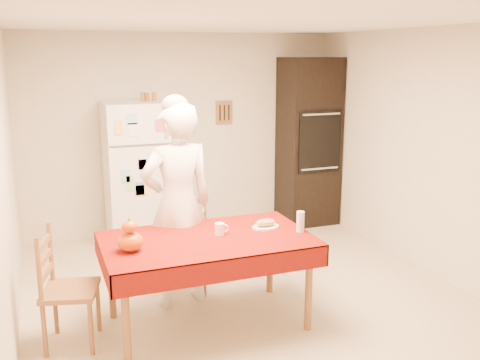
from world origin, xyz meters
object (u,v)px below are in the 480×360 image
chair_far (186,237)px  chair_left (61,284)px  dining_table (207,246)px  pumpkin_lower (130,242)px  wine_glass (300,222)px  bread_plate (266,227)px  seated_woman (178,205)px  oven_cabinet (308,142)px  refrigerator (139,174)px  coffee_mug (220,229)px

chair_far → chair_left: size_ratio=1.00×
dining_table → pumpkin_lower: 0.66m
wine_glass → chair_left: bearing=174.1°
bread_plate → dining_table: bearing=-173.2°
seated_woman → wine_glass: seated_woman is taller
oven_cabinet → chair_left: oven_cabinet is taller
refrigerator → chair_far: size_ratio=1.79×
chair_left → seated_woman: bearing=-53.3°
dining_table → coffee_mug: 0.17m
wine_glass → refrigerator: bearing=111.6°
coffee_mug → bread_plate: (0.43, 0.03, -0.04)m
dining_table → wine_glass: wine_glass is taller
oven_cabinet → dining_table: (-2.13, -2.28, -0.41)m
seated_woman → dining_table: bearing=96.3°
chair_left → seated_woman: (1.03, 0.42, 0.41)m
bread_plate → refrigerator: bearing=107.8°
oven_cabinet → chair_far: bearing=-144.5°
refrigerator → wine_glass: size_ratio=9.66×
oven_cabinet → wine_glass: 2.77m
oven_cabinet → dining_table: 3.15m
oven_cabinet → bread_plate: bearing=-125.5°
oven_cabinet → chair_left: bearing=-146.1°
seated_woman → oven_cabinet: bearing=-148.4°
wine_glass → chair_far: bearing=129.9°
chair_far → wine_glass: size_ratio=5.40×
oven_cabinet → seated_woman: size_ratio=1.20×
pumpkin_lower → wine_glass: wine_glass is taller
oven_cabinet → coffee_mug: bearing=-131.9°
refrigerator → chair_far: 1.50m
chair_far → dining_table: bearing=-73.2°
coffee_mug → bread_plate: size_ratio=0.42×
chair_far → pumpkin_lower: size_ratio=4.80×
chair_far → chair_left: bearing=-130.4°
seated_woman → chair_far: bearing=-123.4°
wine_glass → dining_table: bearing=170.9°
pumpkin_lower → bread_plate: (1.18, 0.14, -0.06)m
wine_glass → seated_woman: bearing=145.5°
refrigerator → oven_cabinet: bearing=1.2°
dining_table → bread_plate: bread_plate is taller
oven_cabinet → wine_glass: (-1.34, -2.41, -0.25)m
chair_far → coffee_mug: size_ratio=9.50×
pumpkin_lower → chair_left: bearing=163.3°
refrigerator → oven_cabinet: size_ratio=0.77×
refrigerator → coffee_mug: bearing=-83.0°
oven_cabinet → chair_far: (-2.10, -1.50, -0.59)m
oven_cabinet → chair_left: 4.00m
chair_far → bread_plate: (0.52, -0.72, 0.26)m
refrigerator → pumpkin_lower: (-0.49, -2.31, -0.01)m
refrigerator → dining_table: size_ratio=1.00×
pumpkin_lower → wine_glass: (1.42, -0.05, 0.01)m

